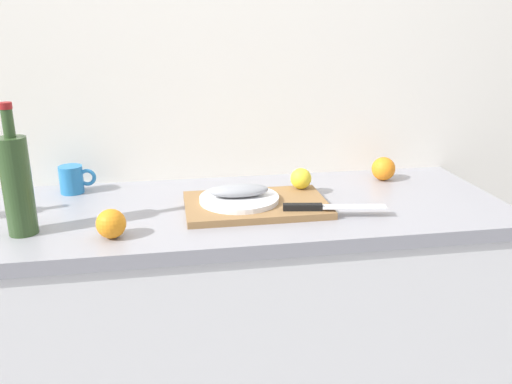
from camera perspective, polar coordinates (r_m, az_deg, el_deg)
The scene contains 11 objects.
back_wall at distance 1.82m, azimuth -9.62°, elevation 12.15°, with size 3.20×0.05×2.50m, color white.
kitchen_counter at distance 1.78m, azimuth -8.11°, elevation -15.53°, with size 2.00×0.60×0.90m.
cutting_board at distance 1.56m, azimuth -0.00°, elevation -1.39°, with size 0.41×0.27×0.02m, color olive.
white_plate at distance 1.56m, azimuth -1.82°, elevation -0.72°, with size 0.23×0.23×0.01m, color white.
fish_fillet at distance 1.56m, azimuth -1.83°, elevation 0.16°, with size 0.18×0.07×0.04m, color gray.
chef_knife at distance 1.50m, azimuth 7.05°, elevation -1.61°, with size 0.29×0.07×0.02m.
lemon_0 at distance 1.68m, azimuth 4.85°, elevation 1.45°, with size 0.07×0.07×0.07m, color yellow.
wine_bottle at distance 1.47m, azimuth -24.29°, elevation 0.83°, with size 0.07×0.07×0.34m.
coffee_mug_0 at distance 1.79m, azimuth -19.11°, elevation 1.30°, with size 0.11×0.07×0.09m.
orange_0 at distance 1.40m, azimuth -15.30°, elevation -3.30°, with size 0.08×0.08×0.08m, color orange.
orange_1 at distance 1.88m, azimuth 13.53°, elevation 2.45°, with size 0.08×0.08×0.08m, color orange.
Camera 1 is at (-0.01, -1.48, 1.44)m, focal length 37.24 mm.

